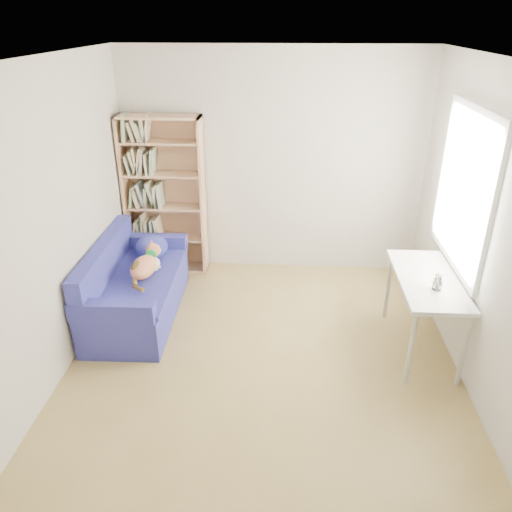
{
  "coord_description": "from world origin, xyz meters",
  "views": [
    {
      "loc": [
        0.17,
        -3.67,
        2.87
      ],
      "look_at": [
        -0.09,
        0.49,
        0.85
      ],
      "focal_mm": 35.0,
      "sensor_mm": 36.0,
      "label": 1
    }
  ],
  "objects": [
    {
      "name": "room_shell",
      "position": [
        0.1,
        0.03,
        1.64
      ],
      "size": [
        3.54,
        4.04,
        2.62
      ],
      "color": "silver",
      "rests_on": "ground"
    },
    {
      "name": "ground",
      "position": [
        0.0,
        0.0,
        0.0
      ],
      "size": [
        4.0,
        4.0,
        0.0
      ],
      "primitive_type": "plane",
      "color": "olive",
      "rests_on": "ground"
    },
    {
      "name": "desk",
      "position": [
        1.46,
        0.34,
        0.67
      ],
      "size": [
        0.53,
        1.17,
        0.75
      ],
      "color": "white",
      "rests_on": "ground"
    },
    {
      "name": "pen_cup",
      "position": [
        1.48,
        0.14,
        0.81
      ],
      "size": [
        0.08,
        0.08,
        0.16
      ],
      "color": "white",
      "rests_on": "desk"
    },
    {
      "name": "sofa",
      "position": [
        -1.38,
        0.78,
        0.31
      ],
      "size": [
        0.82,
        1.65,
        0.81
      ],
      "rotation": [
        0.0,
        0.0,
        0.02
      ],
      "color": "navy",
      "rests_on": "ground"
    },
    {
      "name": "bookshelf",
      "position": [
        -1.26,
        1.84,
        0.87
      ],
      "size": [
        0.94,
        0.29,
        1.88
      ],
      "color": "tan",
      "rests_on": "ground"
    }
  ]
}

